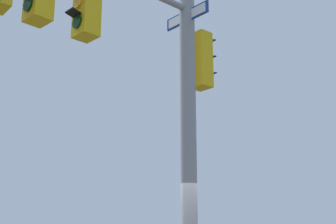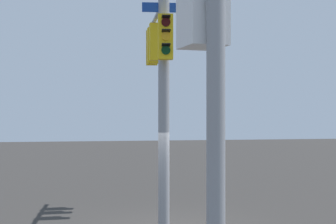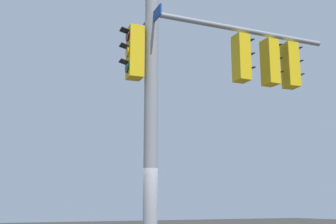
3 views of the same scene
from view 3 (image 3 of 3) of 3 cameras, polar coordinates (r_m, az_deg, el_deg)
name	(u,v)px [view 3 (image 3 of 3)]	position (r m, az deg, el deg)	size (l,w,h in m)	color
main_signal_pole_assembly	(186,55)	(9.52, 2.45, 7.64)	(5.22, 4.01, 9.13)	gray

